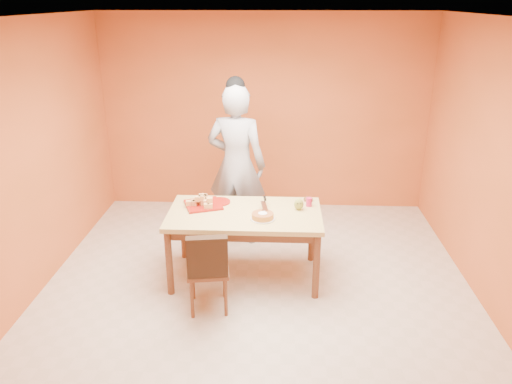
{
  "coord_description": "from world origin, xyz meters",
  "views": [
    {
      "loc": [
        0.2,
        -4.32,
        2.85
      ],
      "look_at": [
        -0.02,
        0.3,
        1.05
      ],
      "focal_mm": 35.0,
      "sensor_mm": 36.0,
      "label": 1
    }
  ],
  "objects_px": {
    "checker_tin": "(308,199)",
    "dining_chair": "(208,268)",
    "pastry_platter": "(203,205)",
    "magenta_glass": "(309,202)",
    "red_dinner_plate": "(219,202)",
    "sponge_cake": "(263,216)",
    "dining_table": "(245,220)",
    "person": "(237,165)",
    "egg_ornament": "(299,204)"
  },
  "relations": [
    {
      "from": "dining_chair",
      "to": "person",
      "type": "relative_size",
      "value": 0.44
    },
    {
      "from": "checker_tin",
      "to": "dining_chair",
      "type": "bearing_deg",
      "value": -135.29
    },
    {
      "from": "dining_table",
      "to": "red_dinner_plate",
      "type": "distance_m",
      "value": 0.4
    },
    {
      "from": "dining_table",
      "to": "magenta_glass",
      "type": "distance_m",
      "value": 0.72
    },
    {
      "from": "sponge_cake",
      "to": "magenta_glass",
      "type": "relative_size",
      "value": 2.41
    },
    {
      "from": "pastry_platter",
      "to": "sponge_cake",
      "type": "bearing_deg",
      "value": -26.16
    },
    {
      "from": "sponge_cake",
      "to": "red_dinner_plate",
      "type": "bearing_deg",
      "value": 139.66
    },
    {
      "from": "red_dinner_plate",
      "to": "egg_ornament",
      "type": "bearing_deg",
      "value": -10.63
    },
    {
      "from": "red_dinner_plate",
      "to": "sponge_cake",
      "type": "distance_m",
      "value": 0.65
    },
    {
      "from": "dining_chair",
      "to": "sponge_cake",
      "type": "distance_m",
      "value": 0.77
    },
    {
      "from": "egg_ornament",
      "to": "checker_tin",
      "type": "bearing_deg",
      "value": 51.57
    },
    {
      "from": "pastry_platter",
      "to": "magenta_glass",
      "type": "distance_m",
      "value": 1.14
    },
    {
      "from": "person",
      "to": "red_dinner_plate",
      "type": "bearing_deg",
      "value": 88.26
    },
    {
      "from": "pastry_platter",
      "to": "sponge_cake",
      "type": "height_order",
      "value": "sponge_cake"
    },
    {
      "from": "dining_chair",
      "to": "pastry_platter",
      "type": "distance_m",
      "value": 0.86
    },
    {
      "from": "pastry_platter",
      "to": "sponge_cake",
      "type": "xyz_separation_m",
      "value": [
        0.65,
        -0.32,
        0.03
      ]
    },
    {
      "from": "pastry_platter",
      "to": "red_dinner_plate",
      "type": "height_order",
      "value": "pastry_platter"
    },
    {
      "from": "red_dinner_plate",
      "to": "sponge_cake",
      "type": "bearing_deg",
      "value": -40.34
    },
    {
      "from": "pastry_platter",
      "to": "magenta_glass",
      "type": "height_order",
      "value": "magenta_glass"
    },
    {
      "from": "red_dinner_plate",
      "to": "sponge_cake",
      "type": "xyz_separation_m",
      "value": [
        0.49,
        -0.42,
        0.03
      ]
    },
    {
      "from": "red_dinner_plate",
      "to": "pastry_platter",
      "type": "bearing_deg",
      "value": -148.0
    },
    {
      "from": "pastry_platter",
      "to": "checker_tin",
      "type": "distance_m",
      "value": 1.15
    },
    {
      "from": "dining_table",
      "to": "pastry_platter",
      "type": "distance_m",
      "value": 0.49
    },
    {
      "from": "dining_table",
      "to": "person",
      "type": "relative_size",
      "value": 0.82
    },
    {
      "from": "dining_chair",
      "to": "person",
      "type": "xyz_separation_m",
      "value": [
        0.15,
        1.54,
        0.53
      ]
    },
    {
      "from": "person",
      "to": "sponge_cake",
      "type": "xyz_separation_m",
      "value": [
        0.35,
        -1.07,
        -0.18
      ]
    },
    {
      "from": "egg_ornament",
      "to": "magenta_glass",
      "type": "bearing_deg",
      "value": 29.26
    },
    {
      "from": "sponge_cake",
      "to": "egg_ornament",
      "type": "relative_size",
      "value": 1.78
    },
    {
      "from": "egg_ornament",
      "to": "checker_tin",
      "type": "height_order",
      "value": "egg_ornament"
    },
    {
      "from": "dining_chair",
      "to": "sponge_cake",
      "type": "relative_size",
      "value": 3.87
    },
    {
      "from": "red_dinner_plate",
      "to": "sponge_cake",
      "type": "height_order",
      "value": "sponge_cake"
    },
    {
      "from": "dining_table",
      "to": "magenta_glass",
      "type": "height_order",
      "value": "magenta_glass"
    },
    {
      "from": "red_dinner_plate",
      "to": "egg_ornament",
      "type": "relative_size",
      "value": 1.99
    },
    {
      "from": "dining_table",
      "to": "magenta_glass",
      "type": "xyz_separation_m",
      "value": [
        0.68,
        0.2,
        0.14
      ]
    },
    {
      "from": "dining_table",
      "to": "red_dinner_plate",
      "type": "relative_size",
      "value": 6.43
    },
    {
      "from": "dining_chair",
      "to": "red_dinner_plate",
      "type": "height_order",
      "value": "dining_chair"
    },
    {
      "from": "dining_table",
      "to": "magenta_glass",
      "type": "relative_size",
      "value": 17.32
    },
    {
      "from": "dining_table",
      "to": "checker_tin",
      "type": "bearing_deg",
      "value": 27.24
    },
    {
      "from": "dining_table",
      "to": "dining_chair",
      "type": "height_order",
      "value": "dining_chair"
    },
    {
      "from": "pastry_platter",
      "to": "red_dinner_plate",
      "type": "bearing_deg",
      "value": 32.0
    },
    {
      "from": "dining_chair",
      "to": "sponge_cake",
      "type": "bearing_deg",
      "value": 34.38
    },
    {
      "from": "dining_chair",
      "to": "red_dinner_plate",
      "type": "distance_m",
      "value": 0.94
    },
    {
      "from": "red_dinner_plate",
      "to": "checker_tin",
      "type": "height_order",
      "value": "checker_tin"
    },
    {
      "from": "dining_table",
      "to": "egg_ornament",
      "type": "xyz_separation_m",
      "value": [
        0.57,
        0.09,
        0.16
      ]
    },
    {
      "from": "pastry_platter",
      "to": "sponge_cake",
      "type": "relative_size",
      "value": 1.65
    },
    {
      "from": "dining_chair",
      "to": "egg_ornament",
      "type": "height_order",
      "value": "egg_ornament"
    },
    {
      "from": "dining_chair",
      "to": "red_dinner_plate",
      "type": "xyz_separation_m",
      "value": [
        0.01,
        0.88,
        0.32
      ]
    },
    {
      "from": "dining_table",
      "to": "egg_ornament",
      "type": "bearing_deg",
      "value": 9.01
    },
    {
      "from": "red_dinner_plate",
      "to": "person",
      "type": "bearing_deg",
      "value": 77.76
    },
    {
      "from": "dining_chair",
      "to": "sponge_cake",
      "type": "height_order",
      "value": "dining_chair"
    }
  ]
}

